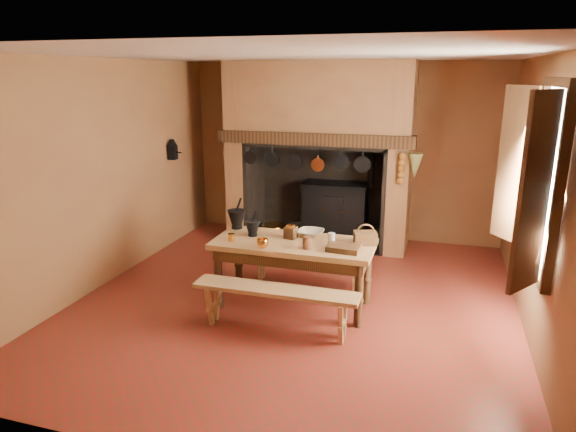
# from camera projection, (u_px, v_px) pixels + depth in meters

# --- Properties ---
(floor) EXTENTS (5.50, 5.50, 0.00)m
(floor) POSITION_uv_depth(u_px,v_px,m) (296.00, 301.00, 6.11)
(floor) COLOR maroon
(floor) RESTS_ON ground
(ceiling) EXTENTS (5.50, 5.50, 0.00)m
(ceiling) POSITION_uv_depth(u_px,v_px,m) (297.00, 55.00, 5.36)
(ceiling) COLOR silver
(ceiling) RESTS_ON back_wall
(back_wall) EXTENTS (5.00, 0.02, 2.80)m
(back_wall) POSITION_uv_depth(u_px,v_px,m) (344.00, 151.00, 8.27)
(back_wall) COLOR brown
(back_wall) RESTS_ON floor
(wall_left) EXTENTS (0.02, 5.50, 2.80)m
(wall_left) POSITION_uv_depth(u_px,v_px,m) (106.00, 173.00, 6.43)
(wall_left) COLOR brown
(wall_left) RESTS_ON floor
(wall_right) EXTENTS (0.02, 5.50, 2.80)m
(wall_right) POSITION_uv_depth(u_px,v_px,m) (541.00, 201.00, 5.03)
(wall_right) COLOR brown
(wall_right) RESTS_ON floor
(wall_front) EXTENTS (5.00, 0.02, 2.80)m
(wall_front) POSITION_uv_depth(u_px,v_px,m) (176.00, 275.00, 3.20)
(wall_front) COLOR brown
(wall_front) RESTS_ON floor
(chimney_breast) EXTENTS (2.95, 0.96, 2.80)m
(chimney_breast) POSITION_uv_depth(u_px,v_px,m) (320.00, 128.00, 7.84)
(chimney_breast) COLOR brown
(chimney_breast) RESTS_ON floor
(iron_range) EXTENTS (1.12, 0.55, 1.60)m
(iron_range) POSITION_uv_depth(u_px,v_px,m) (336.00, 211.00, 8.25)
(iron_range) COLOR black
(iron_range) RESTS_ON floor
(hearth_pans) EXTENTS (0.51, 0.62, 0.20)m
(hearth_pans) POSITION_uv_depth(u_px,v_px,m) (272.00, 232.00, 8.42)
(hearth_pans) COLOR orange
(hearth_pans) RESTS_ON floor
(hanging_pans) EXTENTS (1.92, 0.29, 0.27)m
(hanging_pans) POSITION_uv_depth(u_px,v_px,m) (309.00, 162.00, 7.51)
(hanging_pans) COLOR black
(hanging_pans) RESTS_ON chimney_breast
(onion_string) EXTENTS (0.12, 0.10, 0.46)m
(onion_string) POSITION_uv_depth(u_px,v_px,m) (401.00, 169.00, 7.12)
(onion_string) COLOR #96541B
(onion_string) RESTS_ON chimney_breast
(herb_bunch) EXTENTS (0.20, 0.20, 0.35)m
(herb_bunch) POSITION_uv_depth(u_px,v_px,m) (415.00, 166.00, 7.06)
(herb_bunch) COLOR brown
(herb_bunch) RESTS_ON chimney_breast
(window) EXTENTS (0.39, 1.75, 1.76)m
(window) POSITION_uv_depth(u_px,v_px,m) (535.00, 178.00, 4.63)
(window) COLOR white
(window) RESTS_ON wall_right
(wall_coffee_mill) EXTENTS (0.23, 0.16, 0.31)m
(wall_coffee_mill) POSITION_uv_depth(u_px,v_px,m) (172.00, 148.00, 7.81)
(wall_coffee_mill) COLOR black
(wall_coffee_mill) RESTS_ON wall_left
(work_table) EXTENTS (1.81, 0.80, 0.78)m
(work_table) POSITION_uv_depth(u_px,v_px,m) (294.00, 252.00, 5.82)
(work_table) COLOR #A57C4B
(work_table) RESTS_ON floor
(bench_front) EXTENTS (1.74, 0.30, 0.49)m
(bench_front) POSITION_uv_depth(u_px,v_px,m) (276.00, 299.00, 5.29)
(bench_front) COLOR #A57C4B
(bench_front) RESTS_ON floor
(bench_back) EXTENTS (1.52, 0.27, 0.43)m
(bench_back) POSITION_uv_depth(u_px,v_px,m) (307.00, 261.00, 6.48)
(bench_back) COLOR #A57C4B
(bench_back) RESTS_ON floor
(mortar_large) EXTENTS (0.23, 0.23, 0.39)m
(mortar_large) POSITION_uv_depth(u_px,v_px,m) (237.00, 218.00, 6.24)
(mortar_large) COLOR black
(mortar_large) RESTS_ON work_table
(mortar_small) EXTENTS (0.18, 0.18, 0.31)m
(mortar_small) POSITION_uv_depth(u_px,v_px,m) (253.00, 227.00, 5.95)
(mortar_small) COLOR black
(mortar_small) RESTS_ON work_table
(coffee_grinder) EXTENTS (0.18, 0.14, 0.20)m
(coffee_grinder) POSITION_uv_depth(u_px,v_px,m) (291.00, 232.00, 5.88)
(coffee_grinder) COLOR #3D2413
(coffee_grinder) RESTS_ON work_table
(brass_mug_a) EXTENTS (0.09, 0.09, 0.08)m
(brass_mug_a) POSITION_uv_depth(u_px,v_px,m) (231.00, 237.00, 5.80)
(brass_mug_a) COLOR orange
(brass_mug_a) RESTS_ON work_table
(brass_mug_b) EXTENTS (0.09, 0.09, 0.09)m
(brass_mug_b) POSITION_uv_depth(u_px,v_px,m) (293.00, 234.00, 5.91)
(brass_mug_b) COLOR orange
(brass_mug_b) RESTS_ON work_table
(mixing_bowl) EXTENTS (0.32, 0.32, 0.07)m
(mixing_bowl) POSITION_uv_depth(u_px,v_px,m) (311.00, 233.00, 5.96)
(mixing_bowl) COLOR #B5AC8B
(mixing_bowl) RESTS_ON work_table
(stoneware_crock) EXTENTS (0.14, 0.14, 0.14)m
(stoneware_crock) POSITION_uv_depth(u_px,v_px,m) (308.00, 243.00, 5.53)
(stoneware_crock) COLOR #573320
(stoneware_crock) RESTS_ON work_table
(glass_jar) EXTENTS (0.10, 0.10, 0.14)m
(glass_jar) POSITION_uv_depth(u_px,v_px,m) (332.00, 239.00, 5.64)
(glass_jar) COLOR beige
(glass_jar) RESTS_ON work_table
(wicker_basket) EXTENTS (0.29, 0.24, 0.24)m
(wicker_basket) POSITION_uv_depth(u_px,v_px,m) (365.00, 237.00, 5.67)
(wicker_basket) COLOR #512E18
(wicker_basket) RESTS_ON work_table
(wooden_tray) EXTENTS (0.36, 0.27, 0.06)m
(wooden_tray) POSITION_uv_depth(u_px,v_px,m) (344.00, 248.00, 5.47)
(wooden_tray) COLOR #3D2413
(wooden_tray) RESTS_ON work_table
(brass_cup) EXTENTS (0.16, 0.16, 0.10)m
(brass_cup) POSITION_uv_depth(u_px,v_px,m) (263.00, 243.00, 5.56)
(brass_cup) COLOR orange
(brass_cup) RESTS_ON work_table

